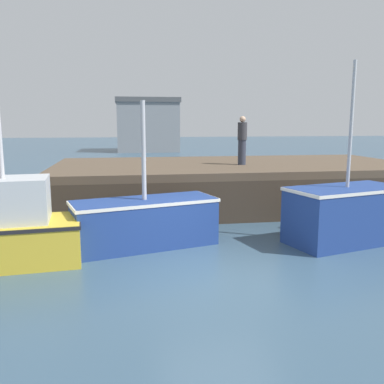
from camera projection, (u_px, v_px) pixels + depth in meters
name	position (u px, v px, depth m)	size (l,w,h in m)	color
ground	(221.00, 275.00, 8.67)	(120.00, 160.00, 0.10)	#334C60
pier	(235.00, 172.00, 15.34)	(13.26, 6.34, 1.58)	brown
fishing_boat_near_left	(7.00, 232.00, 9.11)	(3.33, 1.91, 4.25)	gold
fishing_boat_near_right	(145.00, 221.00, 10.45)	(3.83, 2.23, 3.63)	navy
fishing_boat_mid	(346.00, 213.00, 10.75)	(3.36, 2.22, 4.62)	navy
rowboat	(317.00, 222.00, 12.29)	(1.72, 1.22, 0.44)	silver
dockworker	(242.00, 140.00, 15.03)	(0.34, 0.34, 1.75)	#2D3342
warehouse	(147.00, 125.00, 44.92)	(6.64, 6.32, 5.62)	gray
mooring_buoy_foreground	(64.00, 244.00, 9.63)	(0.64, 0.64, 0.71)	orange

